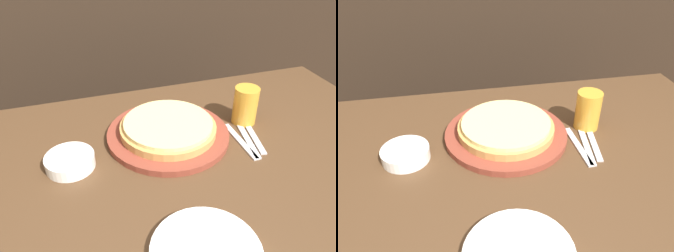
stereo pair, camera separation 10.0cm
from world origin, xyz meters
TOP-DOWN VIEW (x-y plane):
  - dining_table at (0.00, 0.00)m, footprint 1.57×0.94m
  - pizza_on_board at (0.03, 0.14)m, footprint 0.38×0.38m
  - beer_glass at (0.30, 0.14)m, footprint 0.08×0.08m
  - side_bowl at (-0.27, 0.08)m, footprint 0.14×0.14m
  - fork at (0.24, 0.04)m, footprint 0.02×0.19m
  - dinner_knife at (0.26, 0.04)m, footprint 0.05×0.19m
  - spoon at (0.29, 0.04)m, footprint 0.05×0.16m

SIDE VIEW (x-z plane):
  - dining_table at x=0.00m, z-range 0.00..0.75m
  - fork at x=0.24m, z-range 0.75..0.75m
  - dinner_knife at x=0.26m, z-range 0.75..0.75m
  - spoon at x=0.29m, z-range 0.75..0.75m
  - side_bowl at x=-0.27m, z-range 0.75..0.78m
  - pizza_on_board at x=0.03m, z-range 0.74..0.80m
  - beer_glass at x=0.30m, z-range 0.75..0.88m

